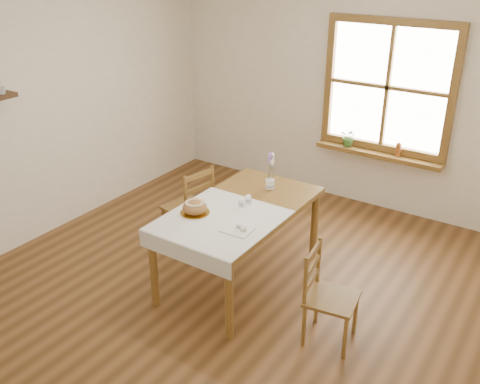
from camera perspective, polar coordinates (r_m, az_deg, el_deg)
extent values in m
plane|color=brown|center=(4.92, -1.97, -10.79)|extent=(5.00, 5.00, 0.00)
cube|color=white|center=(6.39, 11.16, 10.27)|extent=(4.50, 0.10, 2.60)
cube|color=white|center=(5.83, -20.68, 7.72)|extent=(0.10, 5.00, 2.60)
cube|color=olive|center=(6.02, 16.25, 17.07)|extent=(1.46, 0.08, 0.08)
cube|color=olive|center=(6.34, 14.76, 4.69)|extent=(1.46, 0.08, 0.08)
cube|color=olive|center=(6.39, 9.54, 11.79)|extent=(0.08, 0.08, 1.30)
cube|color=olive|center=(5.98, 21.77, 9.46)|extent=(0.08, 0.08, 1.30)
cube|color=olive|center=(6.15, 15.47, 10.72)|extent=(0.04, 0.06, 1.30)
cube|color=olive|center=(6.15, 15.47, 10.72)|extent=(1.30, 0.06, 0.04)
cube|color=white|center=(6.17, 15.57, 10.77)|extent=(1.30, 0.01, 1.30)
cube|color=olive|center=(6.31, 14.51, 3.94)|extent=(1.46, 0.20, 0.05)
cylinder|color=#B2B7BC|center=(5.45, -24.18, 9.85)|extent=(0.08, 0.08, 0.06)
cube|color=olive|center=(4.75, 0.00, -1.91)|extent=(0.90, 1.60, 0.05)
cylinder|color=olive|center=(4.65, -9.18, -8.26)|extent=(0.07, 0.07, 0.70)
cylinder|color=olive|center=(4.24, -1.16, -11.58)|extent=(0.07, 0.07, 0.70)
cylinder|color=olive|center=(5.66, 0.85, -1.47)|extent=(0.07, 0.07, 0.70)
cylinder|color=olive|center=(5.33, 7.93, -3.53)|extent=(0.07, 0.07, 0.70)
cube|color=white|center=(4.51, -2.14, -3.03)|extent=(0.91, 0.99, 0.01)
cylinder|color=white|center=(4.62, -4.82, -2.24)|extent=(0.26, 0.26, 0.01)
ellipsoid|color=#9F6638|center=(4.59, -4.85, -1.51)|extent=(0.21, 0.21, 0.12)
cube|color=white|center=(4.35, -0.25, -4.05)|extent=(0.24, 0.21, 0.01)
cylinder|color=white|center=(4.69, 0.11, -1.16)|extent=(0.05, 0.05, 0.09)
cylinder|color=white|center=(4.75, 0.89, -0.80)|extent=(0.06, 0.06, 0.10)
cylinder|color=white|center=(5.07, 3.21, 0.78)|extent=(0.10, 0.10, 0.09)
imported|color=#3A6F2C|center=(6.39, 11.55, 5.55)|extent=(0.22, 0.24, 0.17)
cylinder|color=#9C4D1C|center=(6.22, 16.53, 4.40)|extent=(0.07, 0.07, 0.16)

